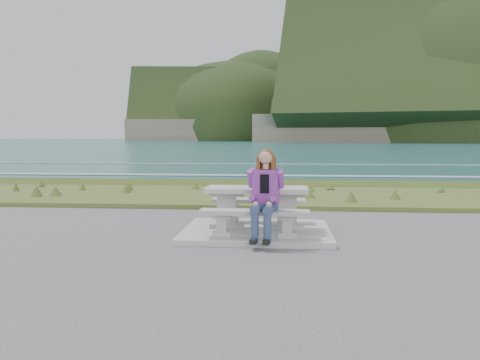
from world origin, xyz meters
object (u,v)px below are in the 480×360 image
at_px(picnic_table, 257,197).
at_px(bench_landward, 254,216).
at_px(seated_woman, 264,206).
at_px(bench_seaward, 259,204).

distance_m(picnic_table, bench_landward, 0.74).
xyz_separation_m(bench_landward, seated_woman, (0.16, -0.14, 0.19)).
height_order(bench_landward, bench_seaward, same).
bearing_deg(bench_seaward, bench_landward, -90.00).
relative_size(picnic_table, bench_landward, 1.00).
bearing_deg(bench_landward, seated_woman, -39.92).
bearing_deg(seated_woman, bench_landward, 148.17).
relative_size(bench_landward, seated_woman, 1.24).
relative_size(bench_seaward, seated_woman, 1.24).
height_order(bench_landward, seated_woman, seated_woman).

